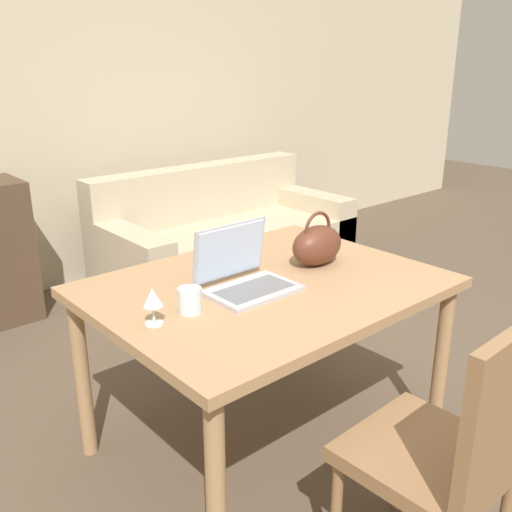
{
  "coord_description": "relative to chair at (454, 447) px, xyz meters",
  "views": [
    {
      "loc": [
        -1.51,
        -0.96,
        1.57
      ],
      "look_at": [
        -0.18,
        0.56,
        0.87
      ],
      "focal_mm": 40.0,
      "sensor_mm": 36.0,
      "label": 1
    }
  ],
  "objects": [
    {
      "name": "handbag",
      "position": [
        0.36,
        0.89,
        0.32
      ],
      "size": [
        0.25,
        0.15,
        0.23
      ],
      "color": "#592D1E",
      "rests_on": "dining_table"
    },
    {
      "name": "wine_glass",
      "position": [
        -0.47,
        0.84,
        0.32
      ],
      "size": [
        0.07,
        0.07,
        0.13
      ],
      "color": "silver",
      "rests_on": "dining_table"
    },
    {
      "name": "dining_table",
      "position": [
        0.06,
        0.87,
        0.15
      ],
      "size": [
        1.31,
        1.01,
        0.75
      ],
      "color": "#A87F56",
      "rests_on": "ground_plane"
    },
    {
      "name": "chair",
      "position": [
        0.0,
        0.0,
        0.0
      ],
      "size": [
        0.45,
        0.45,
        0.93
      ],
      "rotation": [
        0.0,
        0.0,
        0.03
      ],
      "color": "olive",
      "rests_on": "ground_plane"
    },
    {
      "name": "couch",
      "position": [
        1.12,
        2.51,
        -0.23
      ],
      "size": [
        1.83,
        0.87,
        0.82
      ],
      "color": "#C1B293",
      "rests_on": "ground_plane"
    },
    {
      "name": "laptop",
      "position": [
        -0.05,
        0.89,
        0.29
      ],
      "size": [
        0.33,
        0.27,
        0.24
      ],
      "color": "#ADADB2",
      "rests_on": "dining_table"
    },
    {
      "name": "ground_plane",
      "position": [
        0.19,
        0.31,
        -0.52
      ],
      "size": [
        14.0,
        14.0,
        0.0
      ],
      "primitive_type": "plane",
      "color": "brown"
    },
    {
      "name": "drinking_glass",
      "position": [
        -0.32,
        0.84,
        0.27
      ],
      "size": [
        0.08,
        0.08,
        0.09
      ],
      "color": "silver",
      "rests_on": "dining_table"
    },
    {
      "name": "wall_back",
      "position": [
        0.19,
        3.22,
        0.83
      ],
      "size": [
        10.0,
        0.06,
        2.7
      ],
      "color": "beige",
      "rests_on": "ground_plane"
    }
  ]
}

